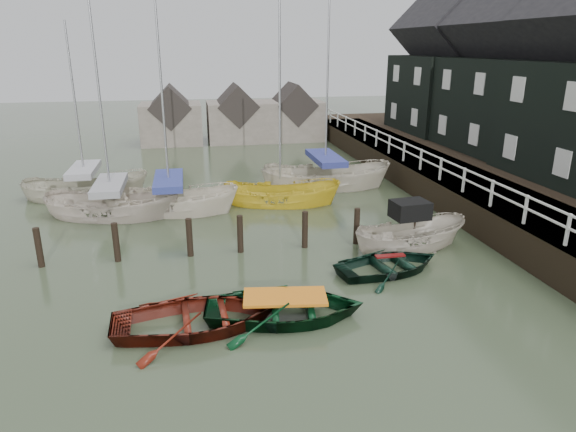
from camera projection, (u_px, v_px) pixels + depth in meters
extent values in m
plane|color=#323D26|center=(289.00, 285.00, 16.15)|extent=(120.00, 120.00, 0.00)
cube|color=black|center=(430.00, 162.00, 26.75)|extent=(3.00, 32.00, 0.20)
cube|color=silver|center=(404.00, 143.00, 26.15)|extent=(0.06, 32.00, 0.06)
cube|color=silver|center=(404.00, 150.00, 26.27)|extent=(0.06, 32.00, 0.06)
cube|color=black|center=(521.00, 182.00, 28.20)|extent=(14.00, 38.00, 1.50)
cube|color=black|center=(509.00, 105.00, 28.80)|extent=(6.00, 7.00, 5.00)
cube|color=black|center=(520.00, 24.00, 27.45)|extent=(6.11, 7.14, 6.11)
cube|color=black|center=(449.00, 94.00, 35.31)|extent=(6.40, 7.00, 5.00)
cube|color=black|center=(455.00, 28.00, 33.97)|extent=(6.52, 7.14, 6.52)
cylinder|color=black|center=(40.00, 253.00, 17.32)|extent=(0.22, 0.22, 1.80)
cylinder|color=black|center=(117.00, 248.00, 17.78)|extent=(0.22, 0.22, 1.80)
cylinder|color=black|center=(190.00, 243.00, 18.24)|extent=(0.22, 0.22, 1.80)
cylinder|color=black|center=(240.00, 239.00, 18.57)|extent=(0.22, 0.22, 1.80)
cylinder|color=black|center=(305.00, 235.00, 19.00)|extent=(0.22, 0.22, 1.80)
cylinder|color=black|center=(356.00, 231.00, 19.37)|extent=(0.22, 0.22, 1.80)
cylinder|color=black|center=(413.00, 227.00, 19.79)|extent=(0.22, 0.22, 1.80)
cube|color=#665B51|center=(171.00, 123.00, 39.15)|extent=(4.50, 4.00, 3.00)
cube|color=#282321|center=(170.00, 106.00, 38.74)|extent=(3.18, 4.08, 3.18)
cube|color=#665B51|center=(237.00, 122.00, 40.06)|extent=(4.50, 4.00, 3.00)
cube|color=#282321|center=(236.00, 105.00, 39.65)|extent=(3.18, 4.08, 3.18)
cube|color=#665B51|center=(293.00, 120.00, 40.88)|extent=(4.50, 4.00, 3.00)
cube|color=#282321|center=(293.00, 104.00, 40.47)|extent=(3.18, 4.08, 3.18)
imported|color=#57160C|center=(197.00, 328.00, 13.69)|extent=(4.55, 3.35, 0.91)
imported|color=black|center=(285.00, 318.00, 14.19)|extent=(4.77, 3.72, 0.90)
imported|color=black|center=(389.00, 271.00, 17.12)|extent=(4.13, 3.29, 0.76)
imported|color=#BFB4A3|center=(409.00, 249.00, 19.03)|extent=(4.56, 2.09, 1.71)
cube|color=black|center=(410.00, 210.00, 18.76)|extent=(1.39, 1.12, 0.65)
imported|color=beige|center=(113.00, 216.00, 22.64)|extent=(6.50, 3.91, 2.36)
cylinder|color=#B2B2B7|center=(98.00, 80.00, 20.79)|extent=(0.10, 0.10, 9.10)
cube|color=gray|center=(110.00, 185.00, 22.19)|extent=(3.57, 2.11, 0.30)
imported|color=silver|center=(171.00, 212.00, 23.27)|extent=(6.62, 3.84, 2.41)
cylinder|color=#B2B2B7|center=(160.00, 74.00, 21.37)|extent=(0.10, 0.10, 9.40)
cube|color=navy|center=(169.00, 181.00, 22.81)|extent=(3.63, 2.07, 0.30)
imported|color=yellow|center=(280.00, 203.00, 24.48)|extent=(6.02, 3.52, 2.19)
cylinder|color=#B2B2B7|center=(280.00, 94.00, 22.86)|extent=(0.10, 0.10, 7.81)
imported|color=beige|center=(325.00, 187.00, 27.37)|extent=(7.17, 4.01, 2.61)
cylinder|color=#B2B2B7|center=(328.00, 55.00, 25.24)|extent=(0.10, 0.10, 10.59)
cube|color=navy|center=(326.00, 158.00, 26.87)|extent=(3.93, 2.16, 0.30)
imported|color=beige|center=(87.00, 197.00, 25.46)|extent=(6.06, 2.38, 2.32)
cylinder|color=#B2B2B7|center=(75.00, 99.00, 23.95)|extent=(0.10, 0.10, 6.97)
cube|color=#9B9BA1|center=(84.00, 170.00, 25.02)|extent=(3.33, 1.27, 0.30)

